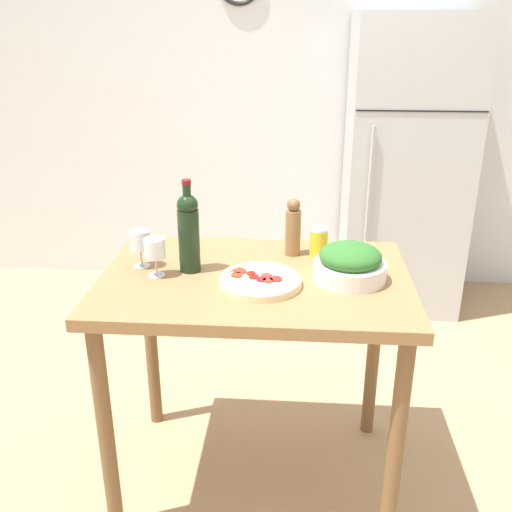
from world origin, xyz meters
name	(u,v)px	position (x,y,z in m)	size (l,w,h in m)	color
ground_plane	(255,473)	(0.00, 0.00, 0.00)	(14.00, 14.00, 0.00)	tan
wall_back	(278,96)	(0.00, 2.06, 1.30)	(6.40, 0.08, 2.60)	silver
refrigerator	(405,169)	(0.81, 1.70, 0.90)	(0.73, 0.64, 1.81)	#B7BCC1
prep_counter	(255,307)	(0.00, 0.00, 0.78)	(1.11, 0.75, 0.91)	olive
wine_bottle	(189,231)	(-0.24, 0.03, 1.06)	(0.08, 0.08, 0.34)	black
wine_glass_near	(155,250)	(-0.35, -0.03, 1.01)	(0.07, 0.07, 0.14)	silver
wine_glass_far	(140,242)	(-0.43, 0.05, 1.01)	(0.07, 0.07, 0.14)	silver
pepper_mill	(293,228)	(0.13, 0.21, 1.02)	(0.06, 0.06, 0.23)	olive
salad_bowl	(350,264)	(0.33, -0.01, 0.97)	(0.26, 0.26, 0.13)	white
homemade_pizza	(260,281)	(0.02, -0.08, 0.92)	(0.29, 0.29, 0.03)	beige
salt_canister	(319,242)	(0.23, 0.20, 0.97)	(0.07, 0.07, 0.12)	yellow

